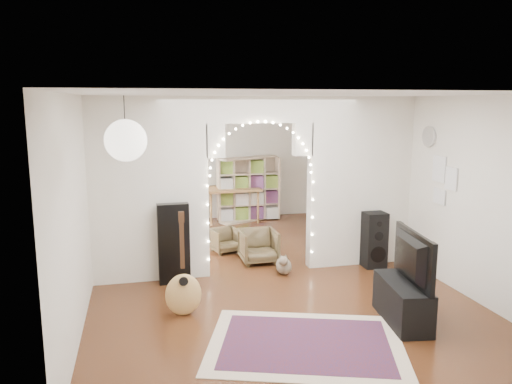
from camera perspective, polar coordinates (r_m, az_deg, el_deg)
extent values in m
plane|color=black|center=(7.95, 0.39, -8.93)|extent=(7.50, 7.50, 0.00)
cube|color=white|center=(7.51, 0.42, 10.92)|extent=(5.00, 7.50, 0.02)
cube|color=silver|center=(11.26, -4.17, 3.77)|extent=(5.00, 0.02, 2.70)
cube|color=silver|center=(4.17, 12.93, -7.59)|extent=(5.00, 0.02, 2.70)
cube|color=silver|center=(7.44, -18.65, -0.06)|extent=(0.02, 7.50, 2.70)
cube|color=silver|center=(8.56, 16.88, 1.32)|extent=(0.02, 7.50, 2.70)
cube|color=silver|center=(7.40, -12.09, 0.21)|extent=(1.70, 0.20, 2.70)
cube|color=silver|center=(8.17, 11.72, 1.14)|extent=(1.70, 0.20, 2.70)
cube|color=silver|center=(7.51, 0.42, 9.40)|extent=(1.60, 0.20, 0.40)
cube|color=white|center=(9.19, -17.55, 2.81)|extent=(0.04, 1.20, 1.40)
cylinder|color=white|center=(7.96, 19.21, 6.00)|extent=(0.03, 0.31, 0.31)
sphere|color=white|center=(4.91, -14.67, 5.72)|extent=(0.40, 0.40, 0.40)
cube|color=maroon|center=(5.72, 5.72, -16.85)|extent=(2.51, 2.19, 0.02)
cube|color=black|center=(7.34, -9.38, -5.85)|extent=(0.46, 0.16, 1.18)
ellipsoid|color=tan|center=(6.27, -8.34, -9.84)|extent=(0.45, 0.16, 0.54)
cube|color=black|center=(6.13, -8.45, -5.90)|extent=(0.05, 0.03, 0.61)
cube|color=black|center=(6.05, -8.53, -2.85)|extent=(0.07, 0.03, 0.13)
ellipsoid|color=brown|center=(7.76, 3.18, -8.42)|extent=(0.34, 0.42, 0.26)
sphere|color=brown|center=(7.58, 3.14, -7.86)|extent=(0.19, 0.19, 0.15)
cone|color=brown|center=(7.55, 2.87, -7.35)|extent=(0.05, 0.05, 0.05)
cone|color=brown|center=(7.57, 3.42, -7.30)|extent=(0.05, 0.05, 0.05)
cylinder|color=brown|center=(7.97, 3.23, -8.56)|extent=(0.11, 0.24, 0.08)
cube|color=black|center=(8.21, 13.36, -5.33)|extent=(0.35, 0.30, 0.89)
cylinder|color=black|center=(8.14, 13.80, -6.95)|extent=(0.26, 0.02, 0.26)
cylinder|color=black|center=(8.06, 13.89, -4.93)|extent=(0.14, 0.02, 0.14)
cylinder|color=black|center=(8.01, 13.95, -3.56)|extent=(0.08, 0.02, 0.08)
cube|color=black|center=(6.36, 16.39, -11.98)|extent=(0.54, 1.05, 0.50)
imported|color=black|center=(6.17, 16.65, -7.16)|extent=(0.29, 1.08, 0.62)
cube|color=beige|center=(11.09, -0.87, 0.36)|extent=(1.40, 0.88, 1.42)
cube|color=brown|center=(11.01, -2.79, 0.38)|extent=(1.21, 0.81, 0.05)
cylinder|color=brown|center=(10.68, -5.18, -2.02)|extent=(0.05, 0.05, 0.70)
cylinder|color=brown|center=(10.89, 0.24, -1.75)|extent=(0.05, 0.05, 0.70)
cylinder|color=brown|center=(11.30, -5.68, -1.35)|extent=(0.05, 0.05, 0.70)
cylinder|color=brown|center=(11.50, -0.54, -1.10)|extent=(0.05, 0.05, 0.70)
imported|color=white|center=(10.99, -2.80, 1.00)|extent=(0.18, 0.18, 0.19)
imported|color=#4F4127|center=(8.26, 0.31, -6.20)|extent=(0.59, 0.60, 0.55)
imported|color=#4F4127|center=(8.85, -3.53, -5.53)|extent=(0.55, 0.56, 0.42)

